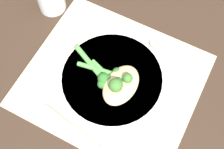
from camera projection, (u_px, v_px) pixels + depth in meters
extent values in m
plane|color=#332319|center=(112.00, 80.00, 0.74)|extent=(3.00, 3.00, 0.00)
cube|color=beige|center=(112.00, 80.00, 0.74)|extent=(0.40, 0.35, 0.00)
cylinder|color=white|center=(112.00, 78.00, 0.73)|extent=(0.24, 0.24, 0.01)
cylinder|color=silver|center=(112.00, 78.00, 0.73)|extent=(0.24, 0.24, 0.01)
ellipsoid|color=tan|center=(121.00, 85.00, 0.70)|extent=(0.08, 0.11, 0.03)
sphere|color=#3D702D|center=(116.00, 85.00, 0.68)|extent=(0.03, 0.03, 0.03)
sphere|color=#3D702D|center=(128.00, 78.00, 0.69)|extent=(0.02, 0.02, 0.02)
cylinder|color=#51A847|center=(105.00, 72.00, 0.73)|extent=(0.09, 0.04, 0.01)
sphere|color=#2D6B28|center=(118.00, 83.00, 0.70)|extent=(0.03, 0.03, 0.03)
sphere|color=#2D6B28|center=(118.00, 89.00, 0.70)|extent=(0.02, 0.02, 0.02)
sphere|color=#2D6B28|center=(124.00, 83.00, 0.71)|extent=(0.03, 0.03, 0.03)
cylinder|color=#51A847|center=(98.00, 68.00, 0.73)|extent=(0.10, 0.03, 0.01)
sphere|color=#2D6B28|center=(117.00, 72.00, 0.72)|extent=(0.02, 0.02, 0.02)
sphere|color=#2D6B28|center=(119.00, 77.00, 0.72)|extent=(0.02, 0.02, 0.02)
cylinder|color=#51A847|center=(90.00, 63.00, 0.74)|extent=(0.10, 0.06, 0.01)
sphere|color=#2D6B28|center=(103.00, 78.00, 0.71)|extent=(0.03, 0.03, 0.03)
sphere|color=#2D6B28|center=(102.00, 84.00, 0.71)|extent=(0.02, 0.02, 0.02)
sphere|color=#2D6B28|center=(109.00, 79.00, 0.71)|extent=(0.02, 0.02, 0.02)
cube|color=silver|center=(89.00, 143.00, 0.67)|extent=(0.11, 0.04, 0.00)
cube|color=#B3B3B8|center=(57.00, 117.00, 0.70)|extent=(0.08, 0.03, 0.01)
cube|color=silver|center=(129.00, 28.00, 0.80)|extent=(0.13, 0.03, 0.00)
ellipsoid|color=silver|center=(158.00, 44.00, 0.78)|extent=(0.05, 0.04, 0.01)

